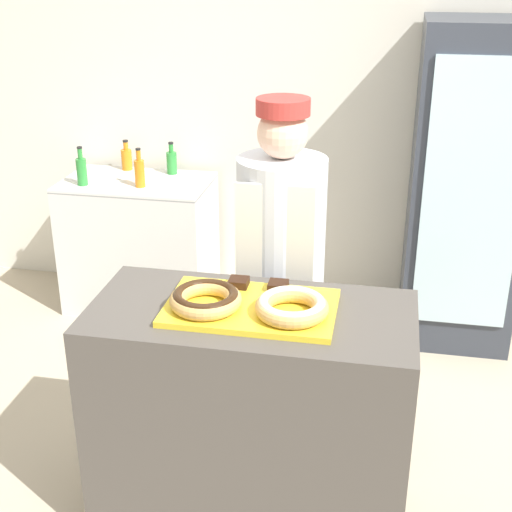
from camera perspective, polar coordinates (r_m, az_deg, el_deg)
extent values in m
plane|color=#B7A88E|center=(3.23, -0.36, -19.60)|extent=(14.00, 14.00, 0.00)
cube|color=silver|center=(4.55, 4.98, 12.54)|extent=(8.00, 0.06, 2.70)
cube|color=#4C4742|center=(2.92, -0.38, -12.72)|extent=(1.23, 0.59, 0.96)
cube|color=yellow|center=(2.66, -0.41, -4.16)|extent=(0.63, 0.39, 0.02)
torus|color=tan|center=(2.63, -4.05, -3.51)|extent=(0.27, 0.27, 0.06)
torus|color=#331E0F|center=(2.63, -4.06, -3.18)|extent=(0.25, 0.25, 0.04)
torus|color=tan|center=(2.58, 2.88, -4.13)|extent=(0.27, 0.27, 0.06)
torus|color=beige|center=(2.57, 2.88, -3.80)|extent=(0.25, 0.25, 0.04)
cube|color=black|center=(2.79, -1.40, -2.13)|extent=(0.07, 0.07, 0.03)
cube|color=black|center=(2.77, 1.78, -2.40)|extent=(0.07, 0.07, 0.03)
cylinder|color=#4C4C51|center=(3.43, 1.87, -8.38)|extent=(0.28, 0.28, 0.79)
cylinder|color=silver|center=(3.12, 2.04, 2.54)|extent=(0.39, 0.39, 0.60)
cube|color=silver|center=(3.12, 1.42, -5.28)|extent=(0.33, 0.02, 1.25)
sphere|color=beige|center=(3.00, 2.15, 9.80)|extent=(0.22, 0.22, 0.22)
cylinder|color=#B2332D|center=(2.97, 2.18, 11.86)|extent=(0.23, 0.23, 0.07)
cube|color=#333842|center=(4.29, 16.47, 5.25)|extent=(0.63, 0.62, 1.87)
cube|color=silver|center=(3.98, 16.87, 4.35)|extent=(0.52, 0.02, 1.49)
cube|color=silver|center=(4.71, -9.26, 0.99)|extent=(0.93, 0.57, 0.86)
cube|color=gray|center=(4.57, -9.59, 5.73)|extent=(0.93, 0.57, 0.01)
cylinder|color=orange|center=(4.79, -10.30, 7.59)|extent=(0.07, 0.07, 0.13)
cylinder|color=orange|center=(4.77, -10.39, 8.66)|extent=(0.03, 0.03, 0.05)
cylinder|color=black|center=(4.76, -10.41, 9.03)|extent=(0.03, 0.03, 0.01)
cylinder|color=orange|center=(4.42, -9.29, 6.52)|extent=(0.06, 0.06, 0.17)
cylinder|color=orange|center=(4.39, -9.39, 7.96)|extent=(0.03, 0.03, 0.06)
cylinder|color=black|center=(4.38, -9.42, 8.43)|extent=(0.03, 0.03, 0.01)
cylinder|color=#2D8C38|center=(4.66, -6.76, 7.40)|extent=(0.07, 0.07, 0.14)
cylinder|color=#2D8C38|center=(4.63, -6.81, 8.56)|extent=(0.03, 0.03, 0.05)
cylinder|color=black|center=(4.63, -6.83, 8.96)|extent=(0.03, 0.03, 0.01)
cylinder|color=#2D8C38|center=(4.52, -13.76, 6.55)|extent=(0.06, 0.06, 0.17)
cylinder|color=#2D8C38|center=(4.49, -13.90, 7.95)|extent=(0.03, 0.03, 0.06)
cylinder|color=black|center=(4.48, -13.95, 8.42)|extent=(0.03, 0.03, 0.01)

